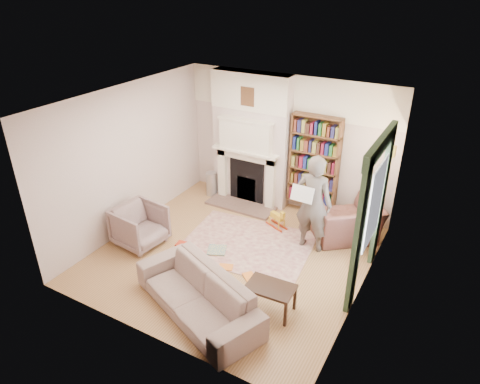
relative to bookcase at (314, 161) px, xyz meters
The scene contains 25 objects.
floor 2.51m from the bookcase, 107.05° to the right, with size 4.50×4.50×0.00m, color olive.
ceiling 2.75m from the bookcase, 107.05° to the right, with size 4.50×4.50×0.00m, color white.
wall_back 0.70m from the bookcase, 168.69° to the left, with size 4.50×4.50×0.00m, color beige.
wall_front 4.42m from the bookcase, 98.46° to the right, with size 4.50×4.50×0.00m, color beige.
wall_left 3.60m from the bookcase, 143.83° to the right, with size 4.50×4.50×0.00m, color beige.
wall_right 2.67m from the bookcase, 52.96° to the right, with size 4.50×4.50×0.00m, color beige.
fireplace 1.42m from the bookcase, behind, with size 1.70×0.58×2.80m.
bookcase is the anchor object (origin of this frame).
window 2.36m from the bookcase, 47.34° to the right, with size 0.02×0.90×1.30m, color silver.
curtain_left 2.87m from the bookcase, 57.36° to the right, with size 0.07×0.32×2.40m, color #29402C.
curtain_right 1.86m from the bookcase, 33.35° to the right, with size 0.07×0.32×2.40m, color #29402C.
pelmet 2.60m from the bookcase, 48.16° to the right, with size 0.09×1.70×0.24m, color #29402C.
wall_sconce 1.68m from the bookcase, 24.19° to the right, with size 0.20×0.24×0.24m, color gold, non-canonical shape.
rug 2.16m from the bookcase, 108.58° to the right, with size 2.31×1.78×0.01m, color beige.
armchair_reading 1.36m from the bookcase, 33.65° to the right, with size 1.16×1.01×0.75m, color #4A2A27.
armchair_left 3.62m from the bookcase, 131.22° to the right, with size 0.81×0.83×0.76m, color #9F9183.
sofa 3.75m from the bookcase, 95.84° to the right, with size 2.23×0.87×0.65m, color gray.
man_reading 1.32m from the bookcase, 68.96° to the right, with size 0.66×0.44×1.82m, color #574D45.
newspaper 1.44m from the bookcase, 77.39° to the right, with size 0.40×0.02×0.28m, color silver.
coffee_table 3.28m from the bookcase, 79.89° to the right, with size 0.70×0.45×0.45m, color black, non-canonical shape.
paraffin_heater 2.45m from the bookcase, behind, with size 0.24×0.24×0.55m, color #ACAEB4.
rocking_horse 1.37m from the bookcase, 112.39° to the right, with size 0.46×0.18×0.41m, color gold, non-canonical shape.
board_game 2.65m from the bookcase, 113.58° to the right, with size 0.33×0.33×0.03m, color #E2BE4F.
game_box_lid 3.06m from the bookcase, 123.78° to the right, with size 0.27×0.18×0.04m, color red.
comic_annuals 2.81m from the bookcase, 97.13° to the right, with size 0.77×0.30×0.02m.
Camera 1 is at (3.22, -5.47, 4.51)m, focal length 32.00 mm.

